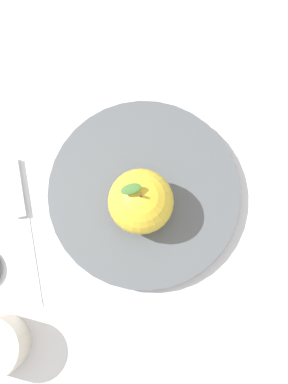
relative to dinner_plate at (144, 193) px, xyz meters
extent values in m
plane|color=silver|center=(0.01, 0.02, -0.01)|extent=(2.40, 2.40, 0.00)
cylinder|color=#4C5156|center=(0.00, 0.00, 0.00)|extent=(0.25, 0.25, 0.02)
torus|color=#4C5156|center=(0.00, 0.00, 0.00)|extent=(0.25, 0.25, 0.01)
sphere|color=gold|center=(-0.01, 0.02, 0.05)|extent=(0.08, 0.08, 0.08)
cylinder|color=#4C3319|center=(-0.01, 0.02, 0.09)|extent=(0.00, 0.00, 0.01)
ellipsoid|color=#386628|center=(0.00, 0.02, 0.10)|extent=(0.03, 0.03, 0.01)
cube|color=silver|center=(0.08, 0.16, -0.01)|extent=(0.09, 0.10, 0.00)
cube|color=silver|center=(0.15, 0.08, -0.01)|extent=(0.06, 0.07, 0.01)
camera|label=1|loc=(-0.06, 0.09, 0.60)|focal=42.76mm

